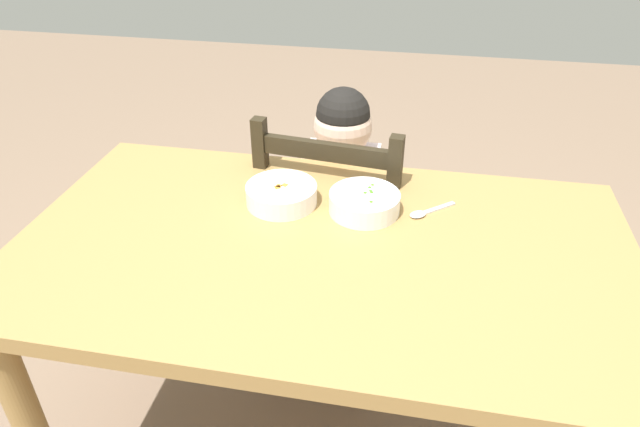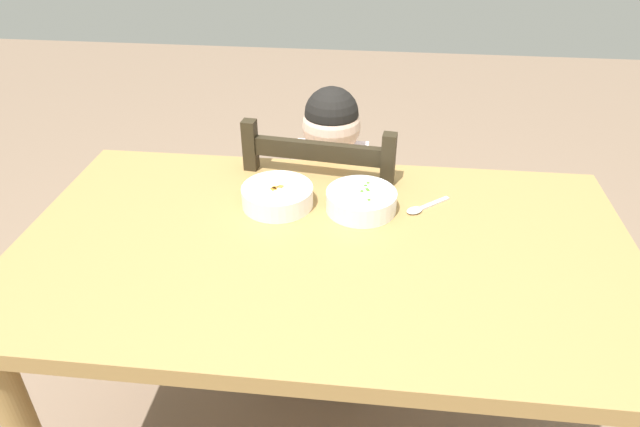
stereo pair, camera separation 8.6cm
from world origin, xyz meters
TOP-DOWN VIEW (x-y plane):
  - dining_table at (0.00, 0.00)m, footprint 1.41×0.81m
  - dining_chair at (-0.03, 0.45)m, footprint 0.47×0.47m
  - child_figure at (-0.03, 0.45)m, footprint 0.32×0.31m
  - bowl_of_peas at (0.08, 0.15)m, footprint 0.17×0.17m
  - bowl_of_carrots at (-0.13, 0.15)m, footprint 0.18×0.18m
  - spoon at (0.22, 0.17)m, footprint 0.12×0.11m

SIDE VIEW (x-z plane):
  - dining_chair at x=-0.03m, z-range -0.01..0.89m
  - child_figure at x=-0.03m, z-range 0.15..1.10m
  - dining_table at x=0.00m, z-range 0.27..1.02m
  - spoon at x=0.22m, z-range 0.75..0.76m
  - bowl_of_carrots at x=-0.13m, z-range 0.75..0.80m
  - bowl_of_peas at x=0.08m, z-range 0.75..0.81m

